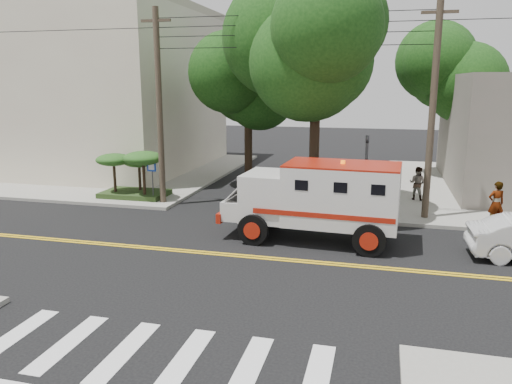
# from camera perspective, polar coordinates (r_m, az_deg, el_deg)

# --- Properties ---
(ground) EXTENTS (100.00, 100.00, 0.00)m
(ground) POSITION_cam_1_polar(r_m,az_deg,el_deg) (16.95, -1.66, -7.32)
(ground) COLOR black
(ground) RESTS_ON ground
(sidewalk_nw) EXTENTS (17.00, 17.00, 0.15)m
(sidewalk_nw) POSITION_cam_1_polar(r_m,az_deg,el_deg) (34.41, -17.33, 2.40)
(sidewalk_nw) COLOR gray
(sidewalk_nw) RESTS_ON ground
(building_left) EXTENTS (16.00, 14.00, 10.00)m
(building_left) POSITION_cam_1_polar(r_m,az_deg,el_deg) (36.29, -19.35, 10.82)
(building_left) COLOR beige
(building_left) RESTS_ON sidewalk_nw
(utility_pole_left) EXTENTS (0.28, 0.28, 9.00)m
(utility_pole_left) POSITION_cam_1_polar(r_m,az_deg,el_deg) (23.60, -10.98, 9.22)
(utility_pole_left) COLOR #382D23
(utility_pole_left) RESTS_ON ground
(utility_pole_right) EXTENTS (0.28, 0.28, 9.00)m
(utility_pole_right) POSITION_cam_1_polar(r_m,az_deg,el_deg) (21.65, 19.50, 8.48)
(utility_pole_right) COLOR #382D23
(utility_pole_right) RESTS_ON ground
(tree_main) EXTENTS (6.08, 5.70, 9.85)m
(tree_main) POSITION_cam_1_polar(r_m,az_deg,el_deg) (21.73, 8.05, 16.19)
(tree_main) COLOR black
(tree_main) RESTS_ON ground
(tree_left) EXTENTS (4.48, 4.20, 7.70)m
(tree_left) POSITION_cam_1_polar(r_m,az_deg,el_deg) (28.03, -0.37, 12.43)
(tree_left) COLOR black
(tree_left) RESTS_ON ground
(tree_right) EXTENTS (4.80, 4.50, 8.20)m
(tree_right) POSITION_cam_1_polar(r_m,az_deg,el_deg) (31.42, 22.94, 12.14)
(tree_right) COLOR black
(tree_right) RESTS_ON ground
(traffic_signal) EXTENTS (0.15, 0.18, 3.60)m
(traffic_signal) POSITION_cam_1_polar(r_m,az_deg,el_deg) (21.23, 12.46, 2.64)
(traffic_signal) COLOR #3F3F42
(traffic_signal) RESTS_ON ground
(accessibility_sign) EXTENTS (0.45, 0.10, 2.02)m
(accessibility_sign) POSITION_cam_1_polar(r_m,az_deg,el_deg) (24.37, -11.78, 1.85)
(accessibility_sign) COLOR #3F3F42
(accessibility_sign) RESTS_ON ground
(palm_planter) EXTENTS (3.52, 2.63, 2.36)m
(palm_planter) POSITION_cam_1_polar(r_m,az_deg,el_deg) (25.28, -13.89, 2.77)
(palm_planter) COLOR #1E3314
(palm_planter) RESTS_ON sidewalk_nw
(armored_truck) EXTENTS (6.54, 2.90, 2.92)m
(armored_truck) POSITION_cam_1_polar(r_m,az_deg,el_deg) (18.24, 7.17, -0.55)
(armored_truck) COLOR silver
(armored_truck) RESTS_ON ground
(pedestrian_a) EXTENTS (0.76, 0.62, 1.80)m
(pedestrian_a) POSITION_cam_1_polar(r_m,az_deg,el_deg) (21.82, 25.74, -1.21)
(pedestrian_a) COLOR gray
(pedestrian_a) RESTS_ON sidewalk_ne
(pedestrian_b) EXTENTS (0.96, 0.87, 1.62)m
(pedestrian_b) POSITION_cam_1_polar(r_m,az_deg,el_deg) (25.33, 17.95, 0.96)
(pedestrian_b) COLOR gray
(pedestrian_b) RESTS_ON sidewalk_ne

